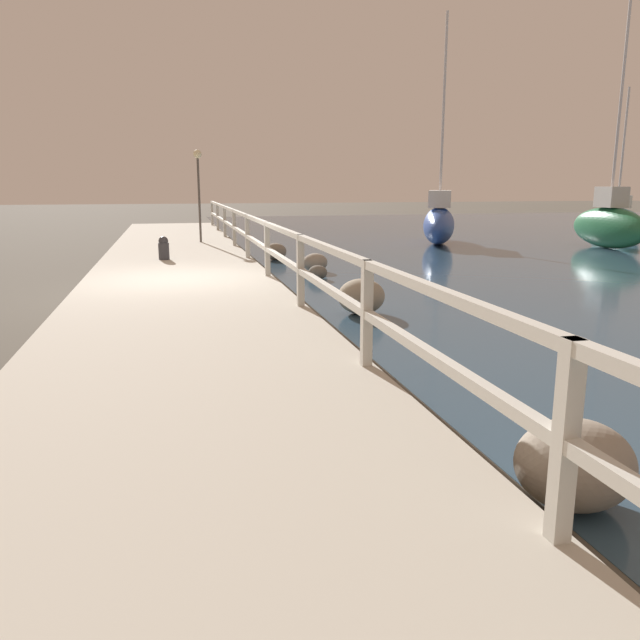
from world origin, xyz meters
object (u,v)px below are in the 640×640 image
(mooring_bollard, at_px, (164,248))
(sailboat_green, at_px, (609,224))
(sailboat_blue, at_px, (439,222))
(sailboat_teal, at_px, (616,219))
(dock_lamp, at_px, (198,174))

(mooring_bollard, xyz_separation_m, sailboat_green, (14.51, 2.72, 0.20))
(sailboat_blue, height_order, sailboat_green, sailboat_green)
(sailboat_blue, bearing_deg, mooring_bollard, -125.32)
(sailboat_blue, distance_m, sailboat_teal, 9.88)
(dock_lamp, relative_size, sailboat_green, 0.35)
(sailboat_blue, bearing_deg, sailboat_green, -4.71)
(dock_lamp, height_order, sailboat_green, sailboat_green)
(sailboat_teal, height_order, sailboat_green, sailboat_green)
(mooring_bollard, xyz_separation_m, sailboat_blue, (9.61, 5.50, 0.19))
(dock_lamp, distance_m, sailboat_teal, 18.47)
(dock_lamp, bearing_deg, sailboat_green, -7.74)
(mooring_bollard, xyz_separation_m, sailboat_teal, (19.13, 8.16, 0.04))
(mooring_bollard, relative_size, dock_lamp, 0.20)
(mooring_bollard, height_order, sailboat_green, sailboat_green)
(sailboat_blue, height_order, sailboat_teal, sailboat_blue)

